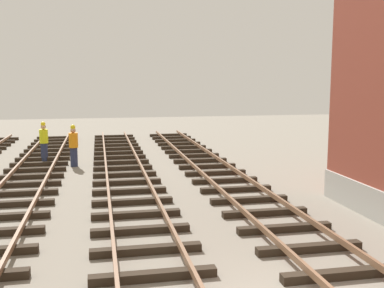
% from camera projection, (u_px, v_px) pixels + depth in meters
% --- Properties ---
extents(track_worker_foreground, '(0.40, 0.40, 1.87)m').
position_uv_depth(track_worker_foreground, '(44.00, 141.00, 21.93)').
color(track_worker_foreground, '#262D4C').
rests_on(track_worker_foreground, ground).
extents(track_worker_distant, '(0.40, 0.40, 1.87)m').
position_uv_depth(track_worker_distant, '(74.00, 146.00, 20.54)').
color(track_worker_distant, '#262D4C').
rests_on(track_worker_distant, ground).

